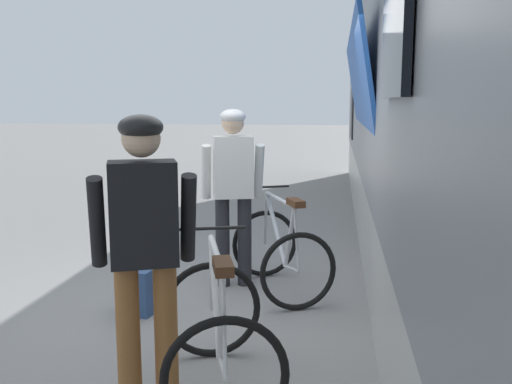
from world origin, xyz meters
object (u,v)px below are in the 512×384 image
at_px(cyclist_far_in_dark, 144,238).
at_px(bicycle_near_silver, 281,252).
at_px(cyclist_near_in_white, 233,182).
at_px(backpack_on_platform, 137,292).
at_px(bicycle_far_white, 218,333).

distance_m(cyclist_far_in_dark, bicycle_near_silver, 2.36).
relative_size(cyclist_far_in_dark, bicycle_near_silver, 1.39).
height_order(cyclist_near_in_white, cyclist_far_in_dark, same).
height_order(bicycle_near_silver, backpack_on_platform, bicycle_near_silver).
relative_size(bicycle_far_white, backpack_on_platform, 3.08).
bearing_deg(backpack_on_platform, cyclist_far_in_dark, -58.47).
bearing_deg(bicycle_far_white, bicycle_near_silver, 84.21).
distance_m(cyclist_near_in_white, backpack_on_platform, 1.42).
relative_size(cyclist_far_in_dark, bicycle_far_white, 1.43).
xyz_separation_m(bicycle_far_white, backpack_on_platform, (-0.98, 1.20, -0.20)).
distance_m(cyclist_far_in_dark, bicycle_far_white, 0.79).
height_order(cyclist_far_in_dark, bicycle_near_silver, cyclist_far_in_dark).
bearing_deg(bicycle_near_silver, bicycle_far_white, -95.79).
bearing_deg(backpack_on_platform, bicycle_near_silver, 41.42).
distance_m(bicycle_near_silver, backpack_on_platform, 1.41).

